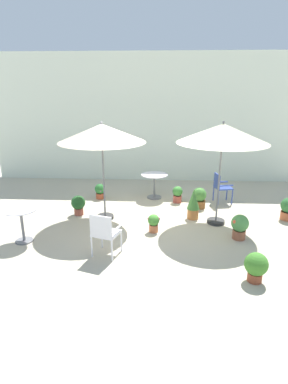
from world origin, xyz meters
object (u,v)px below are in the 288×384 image
Objects in this scene: potted_plant_1 at (78,204)px; potted_plant_6 at (193,203)px; patio_chair_0 at (104,232)px; potted_plant_2 at (154,222)px; cafe_table_0 at (154,181)px; potted_plant_0 at (288,208)px; patio_chair_1 at (221,186)px; potted_plant_5 at (240,226)px; potted_plant_7 at (100,191)px; potted_plant_3 at (256,266)px; patio_umbrella_1 at (223,134)px; patio_umbrella_0 at (102,134)px; potted_plant_4 at (199,197)px; cafe_table_1 at (22,219)px; potted_plant_8 at (177,194)px.

potted_plant_6 reaches higher than potted_plant_1.
patio_chair_0 is 2.11× the size of potted_plant_2.
potted_plant_1 is (-2.01, -1.49, -0.23)m from cafe_table_0.
potted_plant_6 reaches higher than potted_plant_0.
potted_plant_5 is (0.01, -2.37, -0.20)m from patio_chair_1.
potted_plant_6 reaches higher than cafe_table_0.
potted_plant_3 is at bearing -49.97° from potted_plant_7.
potted_plant_3 is 1.67m from potted_plant_5.
cafe_table_0 is 1.91m from potted_plant_6.
potted_plant_0 is at bearing 10.08° from patio_umbrella_1.
potted_plant_5 is at bearing -34.97° from potted_plant_7.
potted_plant_1 is 1.38m from potted_plant_7.
patio_umbrella_1 is 4.42× the size of potted_plant_5.
potted_plant_7 is at bearing 165.17° from potted_plant_0.
patio_chair_1 is 1.56m from potted_plant_6.
patio_umbrella_0 reaches higher than potted_plant_4.
cafe_table_1 is 0.83× the size of patio_chair_0.
patio_umbrella_0 reaches higher than potted_plant_7.
patio_chair_0 is 2.83m from potted_plant_6.
patio_umbrella_0 is 3.88m from patio_chair_1.
potted_plant_7 is at bearing 152.51° from patio_umbrella_1.
potted_plant_6 is at bearing -126.22° from patio_chair_1.
patio_chair_0 is 1.57× the size of potted_plant_4.
potted_plant_8 is at bearing -5.41° from potted_plant_7.
patio_umbrella_0 is at bearing -126.14° from cafe_table_0.
potted_plant_2 is at bearing 172.63° from potted_plant_5.
potted_plant_3 is at bearing -15.07° from cafe_table_1.
patio_umbrella_1 is (2.85, -0.15, 0.03)m from patio_umbrella_0.
cafe_table_1 is at bearing -164.31° from patio_umbrella_1.
potted_plant_2 is 2.09m from potted_plant_4.
potted_plant_7 is (-3.65, 2.55, -0.07)m from potted_plant_5.
potted_plant_2 is 2.86m from potted_plant_7.
potted_plant_3 is (0.27, -2.51, -1.93)m from patio_umbrella_1.
potted_plant_3 is at bearing -46.25° from potted_plant_2.
cafe_table_0 is 2.51m from potted_plant_1.
potted_plant_3 is at bearing -93.65° from potted_plant_5.
patio_umbrella_1 is 4.32× the size of potted_plant_4.
patio_chair_1 is at bearing 23.09° from patio_umbrella_0.
patio_umbrella_1 reaches higher than potted_plant_4.
potted_plant_5 is at bearing -53.86° from cafe_table_0.
potted_plant_7 reaches higher than potted_plant_2.
cafe_table_0 is 3.75m from patio_chair_0.
potted_plant_3 is 1.17× the size of potted_plant_7.
patio_umbrella_1 reaches higher than patio_umbrella_0.
cafe_table_1 is at bearing -165.96° from potted_plant_0.
patio_umbrella_0 is 3.08× the size of cafe_table_0.
cafe_table_1 is at bearing 164.93° from potted_plant_3.
patio_umbrella_1 is 2.99m from cafe_table_0.
potted_plant_0 reaches higher than potted_plant_7.
patio_chair_0 is at bearing -144.86° from patio_umbrella_1.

